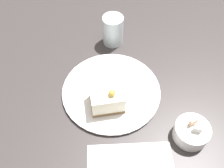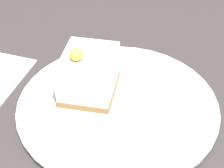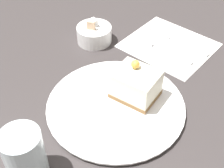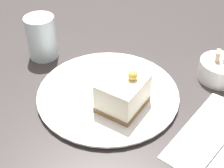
% 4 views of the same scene
% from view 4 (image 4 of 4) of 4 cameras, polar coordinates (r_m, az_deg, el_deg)
% --- Properties ---
extents(ground_plane, '(4.00, 4.00, 0.00)m').
position_cam_4_polar(ground_plane, '(0.64, -1.67, -0.88)').
color(ground_plane, '#383333').
extents(plate, '(0.28, 0.28, 0.01)m').
position_cam_4_polar(plate, '(0.62, -0.73, -1.70)').
color(plate, white).
rests_on(plate, ground_plane).
extents(cake_slice, '(0.08, 0.09, 0.08)m').
position_cam_4_polar(cake_slice, '(0.57, 2.01, -1.67)').
color(cake_slice, olive).
rests_on(cake_slice, plate).
extents(sugar_bowl, '(0.09, 0.09, 0.06)m').
position_cam_4_polar(sugar_bowl, '(0.69, 19.12, 2.49)').
color(sugar_bowl, white).
rests_on(sugar_bowl, ground_plane).
extents(drinking_glass, '(0.07, 0.07, 0.10)m').
position_cam_4_polar(drinking_glass, '(0.73, -12.75, 8.32)').
color(drinking_glass, silver).
rests_on(drinking_glass, ground_plane).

